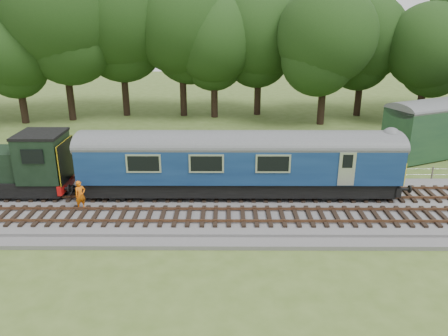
{
  "coord_description": "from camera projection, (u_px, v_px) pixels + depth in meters",
  "views": [
    {
      "loc": [
        0.51,
        -22.21,
        10.49
      ],
      "look_at": [
        0.41,
        1.4,
        2.0
      ],
      "focal_mm": 35.0,
      "sensor_mm": 36.0,
      "label": 1
    }
  ],
  "objects": [
    {
      "name": "worker",
      "position": [
        80.0,
        195.0,
        23.51
      ],
      "size": [
        0.7,
        0.69,
        1.62
      ],
      "primitive_type": "imported",
      "rotation": [
        0.0,
        0.0,
        0.75
      ],
      "color": "#DD620B",
      "rests_on": "ballast"
    },
    {
      "name": "shed",
      "position": [
        433.0,
        129.0,
        36.05
      ],
      "size": [
        3.89,
        3.89,
        2.61
      ],
      "rotation": [
        0.0,
        0.0,
        -0.26
      ],
      "color": "#183621",
      "rests_on": "ground"
    },
    {
      "name": "track_south",
      "position": [
        216.0,
        216.0,
        22.81
      ],
      "size": [
        67.2,
        2.4,
        0.21
      ],
      "color": "black",
      "rests_on": "ballast"
    },
    {
      "name": "ballast",
      "position": [
        217.0,
        207.0,
        24.39
      ],
      "size": [
        70.0,
        7.0,
        0.35
      ],
      "primitive_type": "cube",
      "color": "#4C4C4F",
      "rests_on": "ground"
    },
    {
      "name": "tree_line",
      "position": [
        221.0,
        119.0,
        45.16
      ],
      "size": [
        70.0,
        8.0,
        18.0
      ],
      "primitive_type": null,
      "color": "black",
      "rests_on": "ground"
    },
    {
      "name": "track_north",
      "position": [
        217.0,
        193.0,
        25.63
      ],
      "size": [
        67.2,
        2.4,
        0.21
      ],
      "color": "black",
      "rests_on": "ballast"
    },
    {
      "name": "ground",
      "position": [
        217.0,
        210.0,
        24.45
      ],
      "size": [
        120.0,
        120.0,
        0.0
      ],
      "primitive_type": "plane",
      "color": "#445C22",
      "rests_on": "ground"
    },
    {
      "name": "fence",
      "position": [
        218.0,
        181.0,
        28.69
      ],
      "size": [
        64.0,
        0.12,
        1.0
      ],
      "primitive_type": null,
      "color": "#6B6054",
      "rests_on": "ground"
    },
    {
      "name": "dmu_railcar",
      "position": [
        239.0,
        158.0,
        24.88
      ],
      "size": [
        18.05,
        2.86,
        3.88
      ],
      "color": "black",
      "rests_on": "ground"
    }
  ]
}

